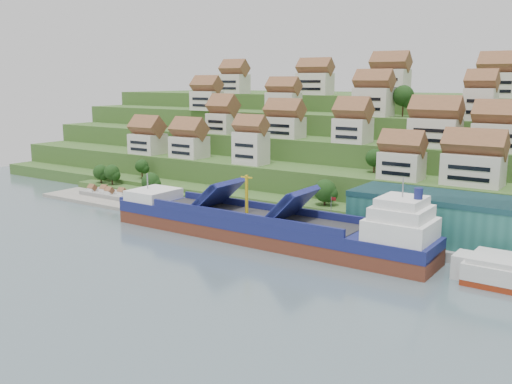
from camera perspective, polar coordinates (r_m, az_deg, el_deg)
The scene contains 10 objects.
ground at distance 135.64m, azimuth -1.33°, elevation -4.54°, with size 300.00×300.00×0.00m, color slate.
quay at distance 137.96m, azimuth 9.14°, elevation -3.94°, with size 180.00×14.00×2.20m, color gray.
pebble_beach at distance 182.54m, azimuth -13.94°, elevation -0.60°, with size 45.00×20.00×1.00m, color gray.
hillside at distance 224.29m, azimuth 14.45°, elevation 4.15°, with size 260.00×128.00×31.00m.
hillside_village at distance 181.49m, azimuth 11.85°, elevation 7.11°, with size 152.88×62.46×29.29m.
hillside_trees at distance 174.89m, azimuth 5.48°, elevation 4.82°, with size 142.24×62.21×32.35m.
warehouse at distance 128.47m, azimuth 22.60°, elevation -2.99°, with size 60.00×15.00×10.00m, color #26675E.
flagpole at distance 133.01m, azimuth 7.55°, elevation -1.89°, with size 1.28×0.16×8.00m.
beach_huts at distance 182.91m, azimuth -14.67°, elevation -0.10°, with size 14.40×3.70×2.20m.
cargo_ship at distance 130.65m, azimuth 1.37°, elevation -3.61°, with size 80.93×12.91×17.98m.
Camera 1 is at (76.88, -105.52, 36.77)m, focal length 40.00 mm.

